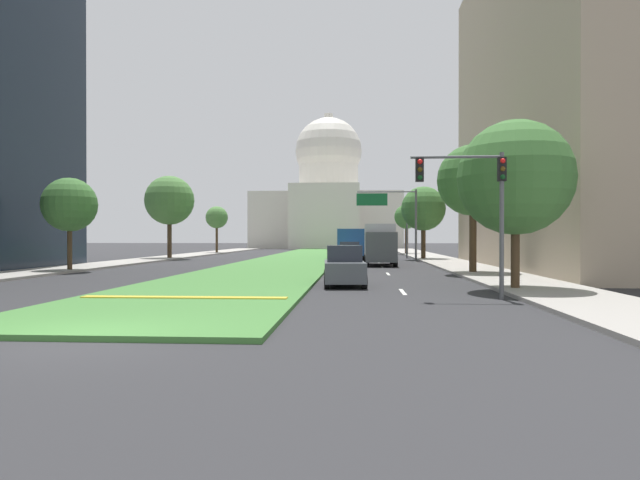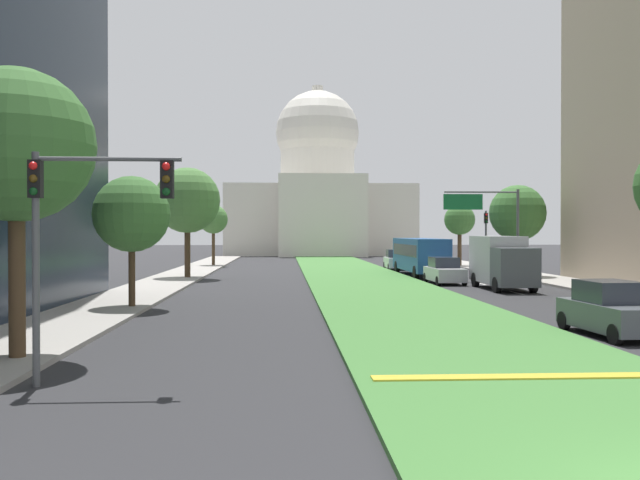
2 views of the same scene
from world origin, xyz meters
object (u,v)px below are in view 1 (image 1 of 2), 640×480
at_px(box_truck_delivery, 380,244).
at_px(sedan_midblock, 350,253).
at_px(street_tree_left_far, 169,201).
at_px(city_bus, 351,241).
at_px(overhead_guide_sign, 393,210).
at_px(street_tree_right_distant, 407,217).
at_px(street_tree_right_far, 423,209).
at_px(street_tree_left_distant, 217,218).
at_px(traffic_light_far_right, 407,226).
at_px(sedan_distant, 349,248).
at_px(street_tree_right_near, 515,178).
at_px(traffic_light_near_right, 478,192).
at_px(sedan_lead_stopped, 344,267).
at_px(capitol_building, 328,203).
at_px(street_tree_right_mid, 473,181).
at_px(street_tree_left_mid, 70,205).

bearing_deg(box_truck_delivery, sedan_midblock, 117.75).
distance_m(street_tree_left_far, city_bus, 18.52).
bearing_deg(overhead_guide_sign, street_tree_right_distant, 81.55).
height_order(street_tree_right_far, street_tree_left_distant, street_tree_right_far).
xyz_separation_m(traffic_light_far_right, sedan_distant, (-6.05, 7.86, -2.45)).
bearing_deg(city_bus, street_tree_right_far, -22.28).
relative_size(overhead_guide_sign, street_tree_right_near, 0.93).
distance_m(traffic_light_near_right, overhead_guide_sign, 30.94).
bearing_deg(box_truck_delivery, street_tree_right_distant, 80.63).
xyz_separation_m(street_tree_right_distant, sedan_distant, (-7.08, -4.35, -3.79)).
bearing_deg(street_tree_right_far, box_truck_delivery, -113.93).
bearing_deg(street_tree_right_distant, sedan_lead_stopped, -98.52).
height_order(capitol_building, sedan_midblock, capitol_building).
bearing_deg(street_tree_right_mid, box_truck_delivery, 116.45).
bearing_deg(box_truck_delivery, capitol_building, 96.26).
xyz_separation_m(overhead_guide_sign, street_tree_left_mid, (-21.37, -16.94, -0.42)).
distance_m(street_tree_left_distant, sedan_lead_stopped, 50.48).
relative_size(street_tree_left_far, street_tree_left_distant, 1.32).
relative_size(sedan_midblock, city_bus, 0.41).
distance_m(traffic_light_near_right, city_bus, 37.06).
xyz_separation_m(street_tree_right_far, street_tree_left_distant, (-24.76, 18.46, -0.16)).
height_order(sedan_midblock, city_bus, city_bus).
height_order(traffic_light_far_right, street_tree_left_distant, street_tree_left_distant).
relative_size(sedan_midblock, box_truck_delivery, 0.71).
relative_size(traffic_light_near_right, street_tree_right_far, 0.74).
bearing_deg(traffic_light_far_right, street_tree_left_mid, -134.13).
height_order(sedan_distant, city_bus, city_bus).
bearing_deg(street_tree_left_distant, street_tree_right_distant, -5.16).
distance_m(sedan_distant, city_bus, 9.11).
relative_size(sedan_lead_stopped, sedan_distant, 0.95).
bearing_deg(street_tree_left_mid, traffic_light_far_right, 45.87).
distance_m(street_tree_left_far, sedan_midblock, 19.25).
bearing_deg(box_truck_delivery, street_tree_left_mid, -154.11).
height_order(street_tree_right_mid, city_bus, street_tree_right_mid).
bearing_deg(sedan_midblock, street_tree_left_distant, 126.40).
relative_size(traffic_light_near_right, traffic_light_far_right, 1.00).
bearing_deg(sedan_distant, city_bus, -87.72).
height_order(overhead_guide_sign, street_tree_left_distant, overhead_guide_sign).
relative_size(street_tree_right_far, street_tree_left_distant, 1.13).
bearing_deg(street_tree_right_mid, street_tree_right_distant, 91.08).
distance_m(street_tree_right_distant, box_truck_delivery, 27.02).
relative_size(street_tree_right_distant, sedan_distant, 1.38).
distance_m(street_tree_right_mid, city_bus, 24.70).
distance_m(capitol_building, street_tree_right_distant, 44.83).
distance_m(capitol_building, street_tree_left_distant, 42.87).
xyz_separation_m(street_tree_left_mid, sedan_distant, (17.15, 31.78, -3.36)).
distance_m(box_truck_delivery, city_bus, 13.29).
distance_m(traffic_light_near_right, sedan_midblock, 28.75).
height_order(traffic_light_near_right, street_tree_right_far, street_tree_right_far).
height_order(street_tree_right_mid, street_tree_left_far, street_tree_left_far).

